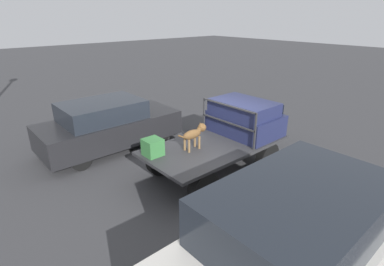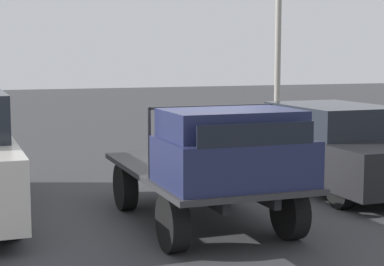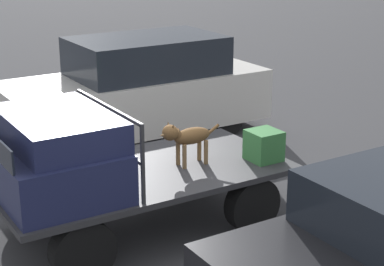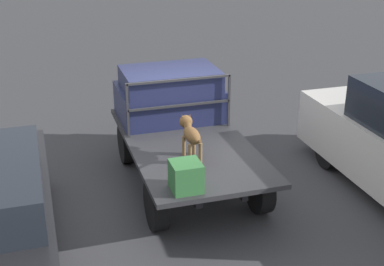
# 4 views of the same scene
# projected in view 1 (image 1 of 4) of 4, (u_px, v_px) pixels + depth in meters

# --- Properties ---
(ground_plane) EXTENTS (80.00, 80.00, 0.00)m
(ground_plane) POSITION_uv_depth(u_px,v_px,m) (214.00, 171.00, 8.41)
(ground_plane) COLOR #38383A
(flatbed_truck) EXTENTS (3.96, 2.04, 0.84)m
(flatbed_truck) POSITION_uv_depth(u_px,v_px,m) (215.00, 151.00, 8.18)
(flatbed_truck) COLOR black
(flatbed_truck) RESTS_ON ground
(truck_cab) EXTENTS (1.40, 1.92, 0.98)m
(truck_cab) POSITION_uv_depth(u_px,v_px,m) (245.00, 118.00, 8.66)
(truck_cab) COLOR #1E2347
(truck_cab) RESTS_ON flatbed_truck
(truck_headboard) EXTENTS (0.04, 1.92, 0.99)m
(truck_headboard) POSITION_uv_depth(u_px,v_px,m) (228.00, 117.00, 8.13)
(truck_headboard) COLOR #2D2D30
(truck_headboard) RESTS_ON flatbed_truck
(dog) EXTENTS (0.94, 0.23, 0.66)m
(dog) POSITION_uv_depth(u_px,v_px,m) (195.00, 133.00, 7.65)
(dog) COLOR brown
(dog) RESTS_ON flatbed_truck
(cargo_crate) EXTENTS (0.43, 0.43, 0.43)m
(cargo_crate) POSITION_uv_depth(u_px,v_px,m) (153.00, 147.00, 7.35)
(cargo_crate) COLOR #337038
(cargo_crate) RESTS_ON flatbed_truck
(parked_sedan) EXTENTS (4.37, 1.88, 1.60)m
(parked_sedan) POSITION_uv_depth(u_px,v_px,m) (109.00, 125.00, 9.54)
(parked_sedan) COLOR black
(parked_sedan) RESTS_ON ground
(parked_pickup_far) EXTENTS (5.14, 1.96, 1.97)m
(parked_pickup_far) POSITION_uv_depth(u_px,v_px,m) (301.00, 241.00, 4.44)
(parked_pickup_far) COLOR black
(parked_pickup_far) RESTS_ON ground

